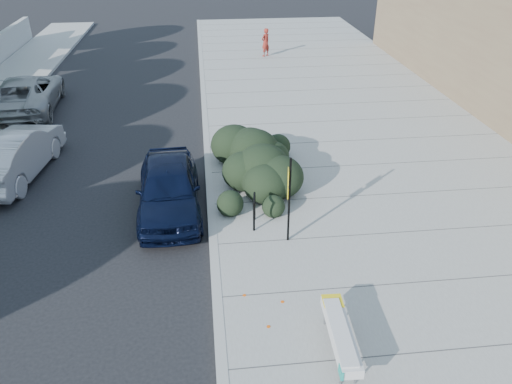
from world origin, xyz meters
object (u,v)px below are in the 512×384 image
bench (340,334)px  pedestrian (265,42)px  sedan_navy (169,188)px  bike_rack (254,208)px  sign_post (289,195)px  suv_silver (26,93)px  wagon_silver (13,154)px

bench → pedestrian: pedestrian is taller
bench → pedestrian: size_ratio=1.26×
sedan_navy → pedestrian: bearing=71.2°
bike_rack → pedestrian: (2.61, 17.71, 0.26)m
bike_rack → sign_post: bearing=-38.1°
bike_rack → sign_post: sign_post is taller
bench → sign_post: size_ratio=0.85×
bike_rack → pedestrian: 17.91m
bike_rack → sedan_navy: 2.61m
sedan_navy → bench: bearing=-62.2°
sedan_navy → pedestrian: 17.15m
bench → suv_silver: (-9.75, 14.90, 0.13)m
pedestrian → suv_silver: bearing=-5.1°
wagon_silver → bench: bearing=141.7°
sedan_navy → suv_silver: bearing=122.8°
bike_rack → suv_silver: suv_silver is taller
sedan_navy → pedestrian: pedestrian is taller
sedan_navy → suv_silver: (-6.35, 9.04, 0.02)m
bench → wagon_silver: (-8.42, 8.60, 0.16)m
suv_silver → pedestrian: bearing=-150.7°
bike_rack → sign_post: (0.76, -0.79, 0.81)m
wagon_silver → suv_silver: wagon_silver is taller
bench → sedan_navy: (-3.40, 5.86, 0.11)m
sign_post → pedestrian: bearing=92.9°
sign_post → sedan_navy: (-3.05, 2.06, -0.75)m
bike_rack → bench: bearing=-68.5°
sign_post → sedan_navy: size_ratio=0.54×
suv_silver → sign_post: bearing=126.2°
wagon_silver → suv_silver: bearing=-70.8°
bike_rack → wagon_silver: size_ratio=0.18×
bench → sign_post: 3.91m
sign_post → wagon_silver: size_ratio=0.49×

